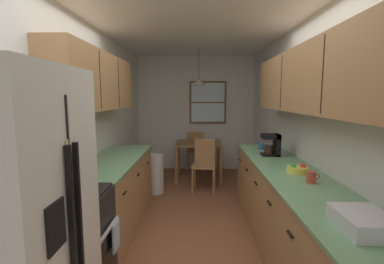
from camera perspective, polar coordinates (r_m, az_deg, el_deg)
The scene contains 26 objects.
ground_plane at distance 3.94m, azimuth 0.52°, elevation -17.49°, with size 12.00×12.00×0.00m, color brown.
wall_left at distance 3.85m, azimuth -19.98°, elevation 1.26°, with size 0.10×9.00×2.55m, color silver.
wall_right at distance 3.82m, azimuth 21.22°, elevation 1.17°, with size 0.10×9.00×2.55m, color silver.
wall_back at distance 6.23m, azimuth 0.81°, elevation 3.87°, with size 4.40×0.10×2.55m, color silver.
ceiling_slab at distance 3.69m, azimuth 0.57°, elevation 22.03°, with size 4.40×9.00×0.08m, color white.
refrigerator at distance 1.79m, azimuth -34.36°, elevation -18.73°, with size 0.74×0.74×1.81m.
stove_range at distance 2.53m, azimuth -24.87°, elevation -21.23°, with size 0.66×0.59×1.10m.
microwave_over_range at distance 2.29m, azimuth -29.01°, elevation 5.90°, with size 0.39×0.59×0.30m.
counter_left at distance 3.62m, azimuth -15.95°, elevation -12.34°, with size 0.64×1.95×0.90m.
upper_cabinets_left at distance 3.42m, azimuth -19.30°, elevation 9.86°, with size 0.33×2.03×0.65m.
counter_right at distance 3.08m, azimuth 20.07°, elevation -16.10°, with size 0.64×3.42×0.90m.
upper_cabinets_right at distance 2.85m, azimuth 24.34°, elevation 10.04°, with size 0.33×3.10×0.64m.
dining_table at distance 5.46m, azimuth 1.39°, elevation -3.50°, with size 0.90×0.77×0.75m.
dining_chair_near at distance 4.91m, azimuth 2.57°, elevation -6.25°, with size 0.44×0.44×0.90m.
dining_chair_far at distance 6.06m, azimuth 0.91°, elevation -3.61°, with size 0.44×0.44×0.90m.
pendant_light at distance 5.37m, azimuth 1.43°, elevation 10.33°, with size 0.30×0.30×0.67m.
back_window at distance 6.15m, azimuth 3.33°, elevation 6.17°, with size 0.82×0.05×0.94m.
trash_bin at distance 4.81m, azimuth -7.80°, elevation -8.65°, with size 0.31×0.31×0.67m, color silver.
storage_canister at distance 2.82m, azimuth -20.59°, elevation -6.64°, with size 0.11×0.11×0.19m.
dish_towel at distance 2.52m, azimuth -15.58°, elevation -20.21°, with size 0.02×0.16×0.24m, color silver.
coffee_maker at distance 3.67m, azimuth 16.50°, elevation -2.48°, with size 0.22×0.18×0.28m.
mug_by_coffeemaker at distance 2.65m, azimuth 23.64°, elevation -8.65°, with size 0.12×0.08×0.10m.
mug_spare at distance 4.07m, azimuth 14.26°, elevation -2.84°, with size 0.12×0.08×0.10m.
fruit_bowl at distance 2.95m, azimuth 21.22°, elevation -7.22°, with size 0.22×0.22×0.09m.
dish_rack at distance 1.90m, azimuth 32.30°, elevation -15.56°, with size 0.28×0.34×0.10m, color silver.
table_serving_bowl at distance 5.38m, azimuth 1.45°, elevation -1.98°, with size 0.18×0.18×0.06m, color #E0D14C.
Camera 1 is at (0.04, -2.57, 1.65)m, focal length 25.55 mm.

